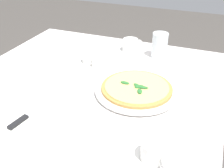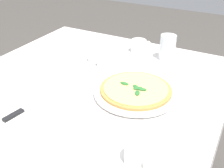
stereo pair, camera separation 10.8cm
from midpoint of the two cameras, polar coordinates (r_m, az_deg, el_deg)
The scene contains 10 objects.
dining_table at distance 1.21m, azimuth -1.75°, elevation -5.37°, with size 1.06×1.06×0.74m.
pizza_plate at distance 1.06m, azimuth 7.87°, elevation -1.75°, with size 0.32×0.32×0.02m.
pizza at distance 1.05m, azimuth 7.92°, elevation -1.11°, with size 0.27×0.27×0.02m.
coffee_cup_far_left at distance 1.40m, azimuth 7.82°, elevation 7.59°, with size 0.13×0.13×0.07m.
coffee_cup_near_right at distance 1.29m, azimuth -0.84°, elevation 5.48°, with size 0.13×0.13×0.06m.
coffee_cup_right_edge at distance 0.77m, azimuth 9.62°, elevation -14.64°, with size 0.13×0.13×0.06m.
coffee_cup_left_edge at distance 1.36m, azimuth -14.99°, elevation 5.81°, with size 0.13×0.13×0.06m.
water_glass_far_right at distance 1.35m, azimuth 13.78°, elevation 7.04°, with size 0.08×0.08×0.12m.
napkin_folded at distance 0.97m, azimuth -14.56°, elevation -5.79°, with size 0.23×0.14×0.02m.
dinner_knife at distance 0.97m, azimuth -14.54°, elevation -5.04°, with size 0.20×0.05×0.01m.
Camera 2 is at (-0.82, -0.54, 1.31)m, focal length 43.81 mm.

